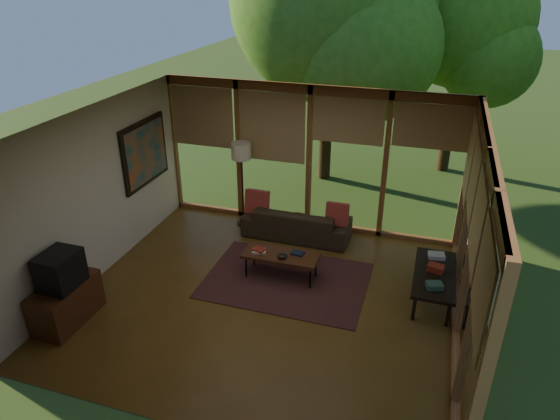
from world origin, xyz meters
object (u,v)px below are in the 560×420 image
(floor_lamp, at_px, (241,156))
(sofa, at_px, (297,222))
(coffee_table, at_px, (281,256))
(media_cabinet, at_px, (66,303))
(television, at_px, (60,270))
(side_console, at_px, (435,275))

(floor_lamp, bearing_deg, sofa, -6.88)
(coffee_table, bearing_deg, sofa, 95.46)
(media_cabinet, distance_m, floor_lamp, 3.86)
(sofa, bearing_deg, floor_lamp, -6.39)
(television, height_order, coffee_table, television)
(floor_lamp, xyz_separation_m, coffee_table, (1.24, -1.51, -1.01))
(sofa, distance_m, side_console, 2.77)
(sofa, xyz_separation_m, floor_lamp, (-1.11, 0.13, 1.12))
(sofa, bearing_deg, coffee_table, 95.95)
(media_cabinet, bearing_deg, coffee_table, 37.80)
(media_cabinet, relative_size, side_console, 0.71)
(television, relative_size, coffee_table, 0.46)
(coffee_table, bearing_deg, television, -141.98)
(sofa, height_order, media_cabinet, media_cabinet)
(television, relative_size, side_console, 0.39)
(floor_lamp, bearing_deg, coffee_table, -50.61)
(sofa, distance_m, television, 4.13)
(media_cabinet, bearing_deg, sofa, 54.32)
(floor_lamp, xyz_separation_m, side_console, (3.58, -1.38, -1.00))
(media_cabinet, xyz_separation_m, television, (0.02, 0.00, 0.55))
(side_console, bearing_deg, coffee_table, -176.75)
(sofa, bearing_deg, side_console, 153.85)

